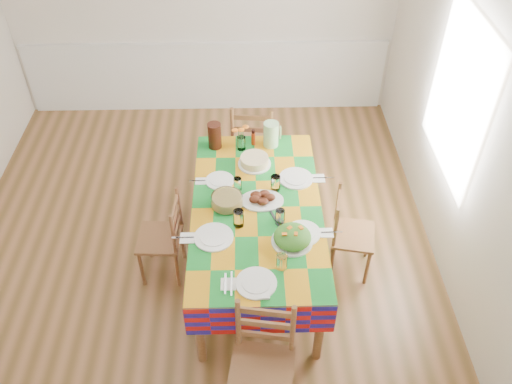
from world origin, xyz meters
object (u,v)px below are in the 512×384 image
dining_table (257,215)px  chair_right (349,234)px  meat_platter (262,199)px  tea_pitcher (215,136)px  chair_left (164,238)px  chair_far (253,143)px  chair_near (262,364)px  green_pitcher (271,134)px

dining_table → chair_right: (0.81, 0.01, -0.27)m
meat_platter → tea_pitcher: tea_pitcher is taller
meat_platter → chair_left: (-0.85, -0.07, -0.38)m
chair_far → chair_right: bearing=129.7°
chair_near → chair_right: chair_near is taller
dining_table → chair_right: size_ratio=2.32×
green_pitcher → tea_pitcher: (-0.53, -0.01, 0.00)m
green_pitcher → chair_far: 0.60m
green_pitcher → tea_pitcher: tea_pitcher is taller
chair_near → chair_left: chair_near is taller
green_pitcher → chair_right: green_pitcher is taller
chair_near → chair_far: chair_far is taller
meat_platter → chair_right: size_ratio=0.43×
meat_platter → chair_right: chair_right is taller
chair_right → tea_pitcher: bearing=66.1°
chair_near → green_pitcher: bearing=95.1°
green_pitcher → chair_far: size_ratio=0.24×
meat_platter → chair_near: (-0.04, -1.34, -0.33)m
chair_left → chair_far: bearing=151.2°
tea_pitcher → chair_left: (-0.44, -0.85, -0.48)m
green_pitcher → chair_right: (0.66, -0.85, -0.48)m
tea_pitcher → green_pitcher: bearing=1.5°
dining_table → chair_far: bearing=90.2°
meat_platter → chair_far: chair_far is taller
dining_table → chair_far: size_ratio=2.00×
chair_near → dining_table: bearing=99.4°
chair_far → chair_left: bearing=64.5°
chair_near → chair_far: size_ratio=0.98×
tea_pitcher → chair_near: size_ratio=0.26×
dining_table → meat_platter: (0.04, 0.07, 0.12)m
meat_platter → chair_near: bearing=-91.5°
chair_far → chair_right: chair_far is taller
meat_platter → chair_far: bearing=92.3°
green_pitcher → chair_near: size_ratio=0.25×
chair_left → green_pitcher: bearing=135.2°
chair_left → meat_platter: bearing=98.3°
chair_near → chair_left: size_ratio=1.12×
tea_pitcher → meat_platter: bearing=-61.8°
dining_table → tea_pitcher: size_ratio=7.95×
chair_far → meat_platter: bearing=99.1°
meat_platter → chair_near: 1.38m
tea_pitcher → chair_right: 1.53m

